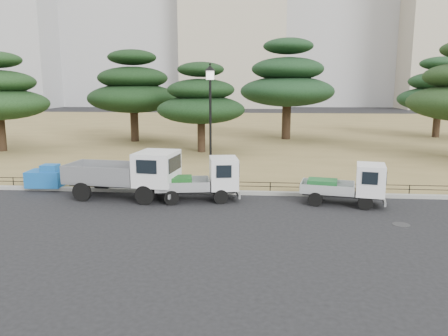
# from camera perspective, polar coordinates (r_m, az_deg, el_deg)

# --- Properties ---
(ground) EXTENTS (220.00, 220.00, 0.00)m
(ground) POSITION_cam_1_polar(r_m,az_deg,el_deg) (17.03, -0.60, -5.56)
(ground) COLOR black
(lawn) EXTENTS (120.00, 56.00, 0.15)m
(lawn) POSITION_cam_1_polar(r_m,az_deg,el_deg) (47.13, 3.10, 5.00)
(lawn) COLOR olive
(lawn) RESTS_ON ground
(curb) EXTENTS (120.00, 0.25, 0.16)m
(curb) POSITION_cam_1_polar(r_m,az_deg,el_deg) (19.51, 0.16, -3.19)
(curb) COLOR gray
(curb) RESTS_ON ground
(truck_large) EXTENTS (4.91, 2.39, 2.06)m
(truck_large) POSITION_cam_1_polar(r_m,az_deg,el_deg) (19.01, -12.31, -0.52)
(truck_large) COLOR black
(truck_large) RESTS_ON ground
(truck_kei_front) EXTENTS (3.62, 2.02, 1.81)m
(truck_kei_front) POSITION_cam_1_polar(r_m,az_deg,el_deg) (18.34, -2.66, -1.48)
(truck_kei_front) COLOR black
(truck_kei_front) RESTS_ON ground
(truck_kei_rear) EXTENTS (3.45, 1.95, 1.70)m
(truck_kei_rear) POSITION_cam_1_polar(r_m,az_deg,el_deg) (18.35, 16.02, -2.05)
(truck_kei_rear) COLOR black
(truck_kei_rear) RESTS_ON ground
(street_lamp) EXTENTS (0.49, 0.49, 5.48)m
(street_lamp) POSITION_cam_1_polar(r_m,az_deg,el_deg) (19.33, -1.80, 8.00)
(street_lamp) COLOR black
(street_lamp) RESTS_ON lawn
(pipe_fence) EXTENTS (38.00, 0.04, 0.40)m
(pipe_fence) POSITION_cam_1_polar(r_m,az_deg,el_deg) (19.57, 0.20, -2.07)
(pipe_fence) COLOR black
(pipe_fence) RESTS_ON lawn
(tarp_pile) EXTENTS (1.64, 1.24, 1.05)m
(tarp_pile) POSITION_cam_1_polar(r_m,az_deg,el_deg) (21.93, -22.18, -1.13)
(tarp_pile) COLOR #165BB0
(tarp_pile) RESTS_ON lawn
(manhole) EXTENTS (0.60, 0.60, 0.01)m
(manhole) POSITION_cam_1_polar(r_m,az_deg,el_deg) (16.54, 22.15, -6.86)
(manhole) COLOR #2D2D30
(manhole) RESTS_ON ground
(pine_west_near) EXTENTS (7.50, 7.50, 7.50)m
(pine_west_near) POSITION_cam_1_polar(r_m,az_deg,el_deg) (37.29, -11.78, 10.06)
(pine_west_near) COLOR black
(pine_west_near) RESTS_ON lawn
(pine_center_left) EXTENTS (6.11, 6.11, 6.21)m
(pine_center_left) POSITION_cam_1_polar(r_m,az_deg,el_deg) (30.63, -3.02, 8.79)
(pine_center_left) COLOR black
(pine_center_left) RESTS_ON lawn
(pine_center_right) EXTENTS (8.08, 8.08, 8.57)m
(pine_center_right) POSITION_cam_1_polar(r_m,az_deg,el_deg) (38.50, 8.27, 11.14)
(pine_center_right) COLOR black
(pine_center_right) RESTS_ON lawn
(pine_east_far) EXTENTS (7.09, 7.09, 7.13)m
(pine_east_far) POSITION_cam_1_polar(r_m,az_deg,el_deg) (43.86, 26.33, 8.98)
(pine_east_far) COLOR black
(pine_east_far) RESTS_ON lawn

